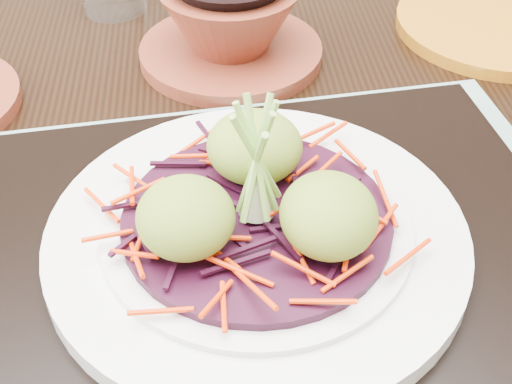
{
  "coord_description": "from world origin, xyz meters",
  "views": [
    {
      "loc": [
        0.07,
        -0.47,
        1.16
      ],
      "look_at": [
        0.08,
        -0.11,
        0.85
      ],
      "focal_mm": 50.0,
      "sensor_mm": 36.0,
      "label": 1
    }
  ],
  "objects_px": {
    "dining_table": "(248,296)",
    "serving_tray": "(257,255)",
    "terracotta_bowl_set": "(230,27)",
    "white_plate": "(257,235)",
    "yellow_plate": "(499,24)"
  },
  "relations": [
    {
      "from": "dining_table",
      "to": "serving_tray",
      "type": "bearing_deg",
      "value": -88.44
    },
    {
      "from": "serving_tray",
      "to": "terracotta_bowl_set",
      "type": "height_order",
      "value": "terracotta_bowl_set"
    },
    {
      "from": "white_plate",
      "to": "terracotta_bowl_set",
      "type": "distance_m",
      "value": 0.29
    },
    {
      "from": "serving_tray",
      "to": "white_plate",
      "type": "relative_size",
      "value": 1.54
    },
    {
      "from": "terracotta_bowl_set",
      "to": "yellow_plate",
      "type": "xyz_separation_m",
      "value": [
        0.29,
        0.05,
        -0.03
      ]
    },
    {
      "from": "serving_tray",
      "to": "yellow_plate",
      "type": "xyz_separation_m",
      "value": [
        0.27,
        0.34,
        -0.01
      ]
    },
    {
      "from": "serving_tray",
      "to": "yellow_plate",
      "type": "bearing_deg",
      "value": 42.19
    },
    {
      "from": "serving_tray",
      "to": "white_plate",
      "type": "xyz_separation_m",
      "value": [
        -0.0,
        0.0,
        0.02
      ]
    },
    {
      "from": "serving_tray",
      "to": "white_plate",
      "type": "distance_m",
      "value": 0.02
    },
    {
      "from": "dining_table",
      "to": "serving_tray",
      "type": "distance_m",
      "value": 0.14
    },
    {
      "from": "serving_tray",
      "to": "dining_table",
      "type": "bearing_deg",
      "value": 85.4
    },
    {
      "from": "yellow_plate",
      "to": "dining_table",
      "type": "bearing_deg",
      "value": -134.7
    },
    {
      "from": "serving_tray",
      "to": "terracotta_bowl_set",
      "type": "distance_m",
      "value": 0.29
    },
    {
      "from": "yellow_plate",
      "to": "serving_tray",
      "type": "bearing_deg",
      "value": -128.09
    },
    {
      "from": "dining_table",
      "to": "yellow_plate",
      "type": "bearing_deg",
      "value": 41.74
    }
  ]
}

